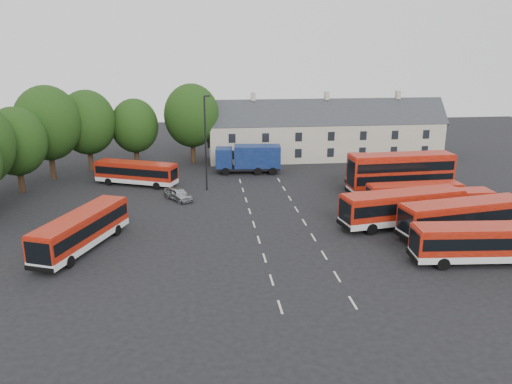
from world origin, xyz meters
TOP-DOWN VIEW (x-y plane):
  - ground at (0.00, 0.00)m, footprint 140.00×140.00m
  - lane_markings at (2.50, 2.00)m, footprint 5.15×33.80m
  - treeline at (-20.74, 19.36)m, footprint 29.92×32.59m
  - terrace_houses at (14.00, 30.00)m, footprint 35.70×7.13m
  - bus_row_a at (17.10, -8.94)m, footprint 11.34×3.42m
  - bus_row_b at (18.35, -3.41)m, footprint 12.23×4.64m
  - bus_row_c at (14.03, -0.07)m, footprint 12.39×4.79m
  - bus_row_d at (18.56, 1.40)m, footprint 10.40×2.42m
  - bus_row_e at (17.29, 4.65)m, footprint 10.05×2.63m
  - bus_dd_south at (17.75, 9.70)m, footprint 12.08×3.37m
  - bus_dd_north at (17.70, 12.69)m, footprint 10.42×3.70m
  - bus_west at (-15.15, -2.37)m, footprint 6.47×11.29m
  - bus_north at (-12.90, 17.59)m, footprint 10.40×6.19m
  - box_truck at (1.58, 22.03)m, footprint 8.85×3.49m
  - silver_car at (-7.54, 10.84)m, footprint 3.74×4.31m
  - lamppost at (-4.28, 14.48)m, footprint 0.78×0.42m

SIDE VIEW (x-z plane):
  - ground at x=0.00m, z-range 0.00..0.00m
  - lane_markings at x=2.50m, z-range 0.00..0.01m
  - silver_car at x=-7.54m, z-range 0.00..1.40m
  - bus_row_e at x=17.29m, z-range 0.28..3.11m
  - bus_north at x=-12.90m, z-range 0.29..3.21m
  - bus_row_d at x=18.56m, z-range 0.30..3.24m
  - bus_west at x=-15.15m, z-range 0.32..3.47m
  - bus_row_a at x=17.10m, z-range 0.32..3.48m
  - bus_row_b at x=18.35m, z-range 0.34..3.72m
  - bus_row_c at x=14.03m, z-range 0.35..3.76m
  - box_truck at x=1.58m, z-range 0.23..4.01m
  - bus_dd_north at x=17.70m, z-range 0.29..4.47m
  - bus_dd_south at x=17.75m, z-range 0.34..5.24m
  - terrace_houses at x=14.00m, z-range -1.17..8.89m
  - lamppost at x=-4.28m, z-range 0.38..11.63m
  - treeline at x=-20.74m, z-range 0.68..12.69m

